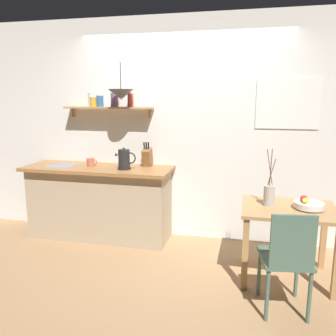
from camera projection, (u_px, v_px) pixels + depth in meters
The scene contains 12 objects.
ground_plane at pixel (172, 255), 3.98m from camera, with size 14.00×14.00×0.00m, color #A87F56.
back_wall at pixel (200, 131), 4.28m from camera, with size 6.80×0.11×2.70m.
kitchen_counter at pixel (100, 202), 4.41m from camera, with size 1.83×0.63×0.91m.
wall_shelf at pixel (107, 104), 4.32m from camera, with size 1.13×0.20×0.30m.
dining_table at pixel (288, 220), 3.36m from camera, with size 0.88×0.70×0.72m.
dining_chair_near at pixel (287, 257), 2.80m from camera, with size 0.44×0.48×0.90m.
fruit_bowl at pixel (308, 204), 3.29m from camera, with size 0.27×0.27×0.13m.
twig_vase at pixel (269, 195), 3.38m from camera, with size 0.11×0.11×0.56m.
electric_kettle at pixel (124, 159), 4.14m from camera, with size 0.25×0.16×0.26m.
knife_block at pixel (147, 157), 4.31m from camera, with size 0.10×0.19×0.31m.
coffee_mug_by_sink at pixel (91, 162), 4.33m from camera, with size 0.14×0.10×0.10m.
pendant_lamp at pixel (121, 94), 4.05m from camera, with size 0.30×0.30×0.42m.
Camera 1 is at (0.81, -3.61, 1.76)m, focal length 37.52 mm.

